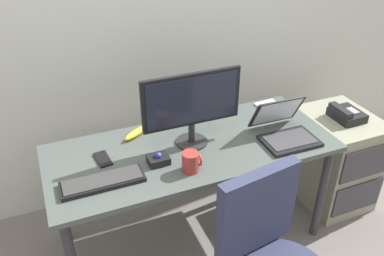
{
  "coord_description": "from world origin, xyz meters",
  "views": [
    {
      "loc": [
        -0.72,
        -1.73,
        1.97
      ],
      "look_at": [
        0.0,
        0.0,
        0.83
      ],
      "focal_mm": 37.71,
      "sensor_mm": 36.0,
      "label": 1
    }
  ],
  "objects_px": {
    "desk_phone": "(346,114)",
    "cell_phone": "(103,159)",
    "laptop": "(285,130)",
    "monitor_main": "(192,104)",
    "file_cabinet": "(335,159)",
    "paper_notepad": "(272,108)",
    "coffee_mug": "(191,162)",
    "trackball_mouse": "(158,159)",
    "banana": "(136,133)",
    "keyboard": "(103,181)"
  },
  "relations": [
    {
      "from": "desk_phone",
      "to": "cell_phone",
      "type": "bearing_deg",
      "value": 176.53
    },
    {
      "from": "cell_phone",
      "to": "laptop",
      "type": "bearing_deg",
      "value": -15.71
    },
    {
      "from": "monitor_main",
      "to": "laptop",
      "type": "distance_m",
      "value": 0.57
    },
    {
      "from": "cell_phone",
      "to": "file_cabinet",
      "type": "bearing_deg",
      "value": -8.52
    },
    {
      "from": "file_cabinet",
      "to": "paper_notepad",
      "type": "distance_m",
      "value": 0.6
    },
    {
      "from": "coffee_mug",
      "to": "laptop",
      "type": "bearing_deg",
      "value": 7.7
    },
    {
      "from": "laptop",
      "to": "coffee_mug",
      "type": "height_order",
      "value": "laptop"
    },
    {
      "from": "monitor_main",
      "to": "laptop",
      "type": "relative_size",
      "value": 1.67
    },
    {
      "from": "file_cabinet",
      "to": "monitor_main",
      "type": "relative_size",
      "value": 1.19
    },
    {
      "from": "file_cabinet",
      "to": "laptop",
      "type": "bearing_deg",
      "value": -169.17
    },
    {
      "from": "laptop",
      "to": "trackball_mouse",
      "type": "height_order",
      "value": "laptop"
    },
    {
      "from": "laptop",
      "to": "trackball_mouse",
      "type": "relative_size",
      "value": 3.02
    },
    {
      "from": "monitor_main",
      "to": "banana",
      "type": "height_order",
      "value": "monitor_main"
    },
    {
      "from": "monitor_main",
      "to": "coffee_mug",
      "type": "xyz_separation_m",
      "value": [
        -0.1,
        -0.23,
        -0.2
      ]
    },
    {
      "from": "coffee_mug",
      "to": "cell_phone",
      "type": "height_order",
      "value": "coffee_mug"
    },
    {
      "from": "desk_phone",
      "to": "coffee_mug",
      "type": "bearing_deg",
      "value": -171.58
    },
    {
      "from": "paper_notepad",
      "to": "file_cabinet",
      "type": "bearing_deg",
      "value": -27.08
    },
    {
      "from": "file_cabinet",
      "to": "cell_phone",
      "type": "height_order",
      "value": "cell_phone"
    },
    {
      "from": "file_cabinet",
      "to": "desk_phone",
      "type": "relative_size",
      "value": 3.32
    },
    {
      "from": "file_cabinet",
      "to": "banana",
      "type": "distance_m",
      "value": 1.4
    },
    {
      "from": "file_cabinet",
      "to": "cell_phone",
      "type": "bearing_deg",
      "value": 177.16
    },
    {
      "from": "desk_phone",
      "to": "laptop",
      "type": "bearing_deg",
      "value": -170.73
    },
    {
      "from": "file_cabinet",
      "to": "trackball_mouse",
      "type": "relative_size",
      "value": 6.04
    },
    {
      "from": "laptop",
      "to": "trackball_mouse",
      "type": "distance_m",
      "value": 0.75
    },
    {
      "from": "paper_notepad",
      "to": "laptop",
      "type": "bearing_deg",
      "value": -110.92
    },
    {
      "from": "cell_phone",
      "to": "banana",
      "type": "xyz_separation_m",
      "value": [
        0.23,
        0.16,
        0.02
      ]
    },
    {
      "from": "monitor_main",
      "to": "paper_notepad",
      "type": "height_order",
      "value": "monitor_main"
    },
    {
      "from": "file_cabinet",
      "to": "laptop",
      "type": "relative_size",
      "value": 2.0
    },
    {
      "from": "file_cabinet",
      "to": "laptop",
      "type": "xyz_separation_m",
      "value": [
        -0.54,
        -0.1,
        0.42
      ]
    },
    {
      "from": "laptop",
      "to": "cell_phone",
      "type": "height_order",
      "value": "laptop"
    },
    {
      "from": "desk_phone",
      "to": "trackball_mouse",
      "type": "height_order",
      "value": "trackball_mouse"
    },
    {
      "from": "coffee_mug",
      "to": "banana",
      "type": "distance_m",
      "value": 0.46
    },
    {
      "from": "trackball_mouse",
      "to": "paper_notepad",
      "type": "bearing_deg",
      "value": 17.49
    },
    {
      "from": "trackball_mouse",
      "to": "coffee_mug",
      "type": "xyz_separation_m",
      "value": [
        0.13,
        -0.12,
        0.03
      ]
    },
    {
      "from": "desk_phone",
      "to": "trackball_mouse",
      "type": "xyz_separation_m",
      "value": [
        -1.28,
        -0.05,
        0.03
      ]
    },
    {
      "from": "coffee_mug",
      "to": "banana",
      "type": "relative_size",
      "value": 0.56
    },
    {
      "from": "desk_phone",
      "to": "paper_notepad",
      "type": "height_order",
      "value": "desk_phone"
    },
    {
      "from": "trackball_mouse",
      "to": "banana",
      "type": "relative_size",
      "value": 0.58
    },
    {
      "from": "keyboard",
      "to": "banana",
      "type": "xyz_separation_m",
      "value": [
        0.27,
        0.36,
        0.01
      ]
    },
    {
      "from": "keyboard",
      "to": "coffee_mug",
      "type": "bearing_deg",
      "value": -8.55
    },
    {
      "from": "file_cabinet",
      "to": "paper_notepad",
      "type": "height_order",
      "value": "paper_notepad"
    },
    {
      "from": "file_cabinet",
      "to": "monitor_main",
      "type": "height_order",
      "value": "monitor_main"
    },
    {
      "from": "coffee_mug",
      "to": "cell_phone",
      "type": "relative_size",
      "value": 0.75
    },
    {
      "from": "desk_phone",
      "to": "coffee_mug",
      "type": "relative_size",
      "value": 1.88
    },
    {
      "from": "trackball_mouse",
      "to": "cell_phone",
      "type": "distance_m",
      "value": 0.3
    },
    {
      "from": "keyboard",
      "to": "paper_notepad",
      "type": "xyz_separation_m",
      "value": [
        1.18,
        0.33,
        -0.01
      ]
    },
    {
      "from": "coffee_mug",
      "to": "cell_phone",
      "type": "xyz_separation_m",
      "value": [
        -0.4,
        0.26,
        -0.05
      ]
    },
    {
      "from": "desk_phone",
      "to": "keyboard",
      "type": "distance_m",
      "value": 1.59
    },
    {
      "from": "file_cabinet",
      "to": "keyboard",
      "type": "distance_m",
      "value": 1.65
    },
    {
      "from": "laptop",
      "to": "banana",
      "type": "xyz_separation_m",
      "value": [
        -0.79,
        0.34,
        -0.03
      ]
    }
  ]
}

